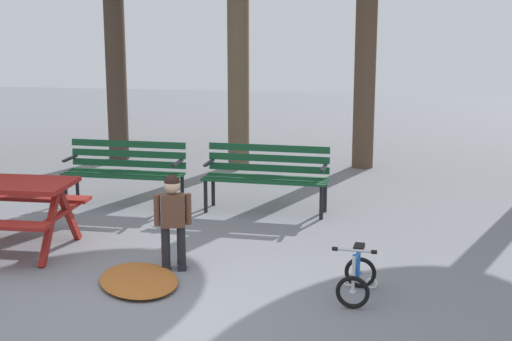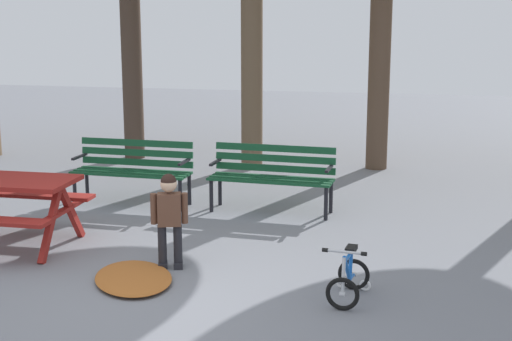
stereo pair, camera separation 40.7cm
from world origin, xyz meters
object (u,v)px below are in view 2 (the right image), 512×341
park_bench_far_left (133,166)px  kids_bicycle (349,278)px  park_bench_left (272,173)px  child_standing (169,214)px

park_bench_far_left → kids_bicycle: (3.16, -2.85, -0.31)m
park_bench_left → child_standing: 2.46m
park_bench_far_left → kids_bicycle: 4.27m
park_bench_far_left → kids_bicycle: park_bench_far_left is taller
park_bench_left → child_standing: bearing=-103.8°
child_standing → park_bench_left: bearing=76.2°
park_bench_left → child_standing: (-0.59, -2.39, 0.06)m
child_standing → park_bench_far_left: bearing=118.9°
park_bench_far_left → park_bench_left: same height
park_bench_far_left → child_standing: bearing=-61.1°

